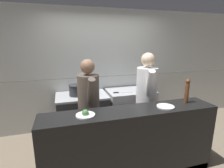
{
  "coord_description": "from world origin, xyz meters",
  "views": [
    {
      "loc": [
        -0.88,
        -2.26,
        1.92
      ],
      "look_at": [
        0.0,
        0.75,
        1.15
      ],
      "focal_mm": 28.0,
      "sensor_mm": 36.0,
      "label": 1
    }
  ],
  "objects_px": {
    "chef_sous": "(146,97)",
    "oven_range": "(83,115)",
    "pepper_mill": "(187,91)",
    "stock_pot": "(76,90)",
    "plated_dish_main": "(85,114)",
    "plated_dish_appetiser": "(165,107)",
    "chef_head_cook": "(89,106)",
    "chefs_knife": "(121,93)"
  },
  "relations": [
    {
      "from": "stock_pot",
      "to": "plated_dish_main",
      "type": "xyz_separation_m",
      "value": [
        0.0,
        -1.34,
        0.05
      ]
    },
    {
      "from": "chef_sous",
      "to": "stock_pot",
      "type": "bearing_deg",
      "value": 163.4
    },
    {
      "from": "chefs_knife",
      "to": "plated_dish_main",
      "type": "height_order",
      "value": "plated_dish_main"
    },
    {
      "from": "chef_sous",
      "to": "oven_range",
      "type": "bearing_deg",
      "value": 160.47
    },
    {
      "from": "oven_range",
      "to": "plated_dish_main",
      "type": "height_order",
      "value": "plated_dish_main"
    },
    {
      "from": "chefs_knife",
      "to": "plated_dish_appetiser",
      "type": "distance_m",
      "value": 1.28
    },
    {
      "from": "plated_dish_appetiser",
      "to": "chef_sous",
      "type": "xyz_separation_m",
      "value": [
        0.02,
        0.63,
        -0.06
      ]
    },
    {
      "from": "stock_pot",
      "to": "plated_dish_main",
      "type": "distance_m",
      "value": 1.34
    },
    {
      "from": "plated_dish_main",
      "to": "chef_head_cook",
      "type": "height_order",
      "value": "chef_head_cook"
    },
    {
      "from": "pepper_mill",
      "to": "chefs_knife",
      "type": "bearing_deg",
      "value": 117.64
    },
    {
      "from": "oven_range",
      "to": "chef_head_cook",
      "type": "height_order",
      "value": "chef_head_cook"
    },
    {
      "from": "pepper_mill",
      "to": "chef_sous",
      "type": "distance_m",
      "value": 0.71
    },
    {
      "from": "oven_range",
      "to": "stock_pot",
      "type": "xyz_separation_m",
      "value": [
        -0.11,
        -0.01,
        0.55
      ]
    },
    {
      "from": "chefs_knife",
      "to": "plated_dish_main",
      "type": "xyz_separation_m",
      "value": [
        -0.91,
        -1.23,
        0.15
      ]
    },
    {
      "from": "stock_pot",
      "to": "chefs_knife",
      "type": "relative_size",
      "value": 0.69
    },
    {
      "from": "oven_range",
      "to": "chef_sous",
      "type": "xyz_separation_m",
      "value": [
        1.04,
        -0.74,
        0.53
      ]
    },
    {
      "from": "chefs_knife",
      "to": "chef_head_cook",
      "type": "height_order",
      "value": "chef_head_cook"
    },
    {
      "from": "oven_range",
      "to": "stock_pot",
      "type": "distance_m",
      "value": 0.56
    },
    {
      "from": "oven_range",
      "to": "chef_sous",
      "type": "bearing_deg",
      "value": -35.53
    },
    {
      "from": "chef_sous",
      "to": "plated_dish_appetiser",
      "type": "bearing_deg",
      "value": -76.18
    },
    {
      "from": "chef_head_cook",
      "to": "oven_range",
      "type": "bearing_deg",
      "value": 90.64
    },
    {
      "from": "plated_dish_main",
      "to": "plated_dish_appetiser",
      "type": "height_order",
      "value": "plated_dish_main"
    },
    {
      "from": "pepper_mill",
      "to": "plated_dish_main",
      "type": "bearing_deg",
      "value": -177.94
    },
    {
      "from": "stock_pot",
      "to": "oven_range",
      "type": "bearing_deg",
      "value": 4.15
    },
    {
      "from": "stock_pot",
      "to": "plated_dish_appetiser",
      "type": "distance_m",
      "value": 1.77
    },
    {
      "from": "plated_dish_main",
      "to": "chefs_knife",
      "type": "bearing_deg",
      "value": 53.62
    },
    {
      "from": "stock_pot",
      "to": "pepper_mill",
      "type": "distance_m",
      "value": 2.01
    },
    {
      "from": "pepper_mill",
      "to": "chef_head_cook",
      "type": "bearing_deg",
      "value": 159.52
    },
    {
      "from": "chefs_knife",
      "to": "chef_sous",
      "type": "distance_m",
      "value": 0.68
    },
    {
      "from": "stock_pot",
      "to": "pepper_mill",
      "type": "bearing_deg",
      "value": -40.1
    },
    {
      "from": "pepper_mill",
      "to": "chef_head_cook",
      "type": "relative_size",
      "value": 0.22
    },
    {
      "from": "chef_head_cook",
      "to": "chef_sous",
      "type": "relative_size",
      "value": 0.96
    },
    {
      "from": "plated_dish_main",
      "to": "chef_sous",
      "type": "relative_size",
      "value": 0.14
    },
    {
      "from": "plated_dish_appetiser",
      "to": "chef_head_cook",
      "type": "distance_m",
      "value": 1.16
    },
    {
      "from": "chef_sous",
      "to": "pepper_mill",
      "type": "bearing_deg",
      "value": -39.6
    },
    {
      "from": "oven_range",
      "to": "pepper_mill",
      "type": "distance_m",
      "value": 2.07
    },
    {
      "from": "chef_head_cook",
      "to": "stock_pot",
      "type": "bearing_deg",
      "value": 98.71
    },
    {
      "from": "oven_range",
      "to": "stock_pot",
      "type": "bearing_deg",
      "value": -175.85
    },
    {
      "from": "oven_range",
      "to": "plated_dish_appetiser",
      "type": "height_order",
      "value": "plated_dish_appetiser"
    },
    {
      "from": "plated_dish_main",
      "to": "pepper_mill",
      "type": "bearing_deg",
      "value": 2.06
    },
    {
      "from": "chef_head_cook",
      "to": "chef_sous",
      "type": "distance_m",
      "value": 1.02
    },
    {
      "from": "oven_range",
      "to": "chefs_knife",
      "type": "distance_m",
      "value": 0.93
    }
  ]
}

